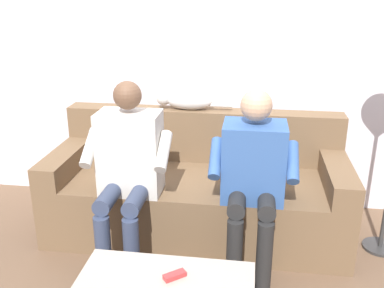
{
  "coord_description": "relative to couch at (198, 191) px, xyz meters",
  "views": [
    {
      "loc": [
        -0.38,
        2.82,
        1.76
      ],
      "look_at": [
        0.0,
        0.16,
        0.79
      ],
      "focal_mm": 41.0,
      "sensor_mm": 36.0,
      "label": 1
    }
  ],
  "objects": [
    {
      "name": "person_right_seated",
      "position": [
        0.4,
        0.42,
        0.37
      ],
      "size": [
        0.56,
        0.55,
        1.2
      ],
      "color": "beige",
      "rests_on": "ground"
    },
    {
      "name": "ground_plane",
      "position": [
        0.0,
        0.75,
        -0.3
      ],
      "size": [
        8.0,
        8.0,
        0.0
      ],
      "primitive_type": "plane",
      "color": "brown"
    },
    {
      "name": "cat_on_backrest",
      "position": [
        0.14,
        -0.29,
        0.62
      ],
      "size": [
        0.59,
        0.15,
        0.15
      ],
      "color": "silver",
      "rests_on": "couch"
    },
    {
      "name": "couch",
      "position": [
        0.0,
        0.0,
        0.0
      ],
      "size": [
        2.14,
        0.88,
        0.86
      ],
      "color": "brown",
      "rests_on": "ground"
    },
    {
      "name": "back_wall",
      "position": [
        0.0,
        -0.52,
        1.07
      ],
      "size": [
        4.89,
        0.06,
        2.75
      ],
      "primitive_type": "cube",
      "color": "silver",
      "rests_on": "ground"
    },
    {
      "name": "remote_red",
      "position": [
        -0.04,
        1.2,
        0.12
      ],
      "size": [
        0.11,
        0.1,
        0.03
      ],
      "primitive_type": "cube",
      "rotation": [
        0.0,
        0.0,
        3.82
      ],
      "color": "#B73333",
      "rests_on": "coffee_table"
    },
    {
      "name": "person_left_seated",
      "position": [
        -0.4,
        0.39,
        0.37
      ],
      "size": [
        0.55,
        0.53,
        1.17
      ],
      "color": "#335693",
      "rests_on": "ground"
    }
  ]
}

